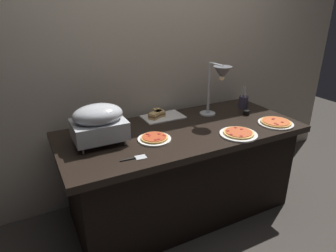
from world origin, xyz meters
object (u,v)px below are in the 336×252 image
object	(u,v)px
pizza_plate_front	(239,134)
sandwich_platter	(160,115)
heat_lamp	(220,78)
pizza_plate_center	(154,138)
sauce_cup_near	(246,112)
serving_spatula	(135,158)
pizza_plate_raised_stand	(276,123)
chafing_dish	(99,122)
utensil_holder	(243,102)

from	to	relation	value
pizza_plate_front	sandwich_platter	xyz separation A→B (m)	(-0.36, 0.60, 0.01)
heat_lamp	pizza_plate_center	distance (m)	0.74
sauce_cup_near	serving_spatula	bearing A→B (deg)	-165.65
sauce_cup_near	pizza_plate_raised_stand	bearing A→B (deg)	-77.18
chafing_dish	pizza_plate_front	size ratio (longest dim) A/B	1.28
chafing_dish	heat_lamp	size ratio (longest dim) A/B	0.78
pizza_plate_center	serving_spatula	distance (m)	0.30
pizza_plate_front	serving_spatula	distance (m)	0.82
serving_spatula	pizza_plate_raised_stand	bearing A→B (deg)	0.84
pizza_plate_center	chafing_dish	bearing A→B (deg)	159.91
sandwich_platter	utensil_holder	xyz separation A→B (m)	(0.81, -0.12, 0.04)
sandwich_platter	heat_lamp	bearing A→B (deg)	-31.71
pizza_plate_center	sandwich_platter	distance (m)	0.45
pizza_plate_center	serving_spatula	bearing A→B (deg)	-139.39
pizza_plate_front	sandwich_platter	world-z (taller)	sandwich_platter
chafing_dish	sandwich_platter	distance (m)	0.66
heat_lamp	utensil_holder	world-z (taller)	heat_lamp
pizza_plate_front	pizza_plate_raised_stand	distance (m)	0.41
pizza_plate_front	sandwich_platter	size ratio (longest dim) A/B	0.81
heat_lamp	pizza_plate_center	xyz separation A→B (m)	(-0.65, -0.13, -0.34)
chafing_dish	utensil_holder	size ratio (longest dim) A/B	1.66
pizza_plate_front	sandwich_platter	distance (m)	0.70
sauce_cup_near	heat_lamp	bearing A→B (deg)	173.92
pizza_plate_center	sandwich_platter	world-z (taller)	sandwich_platter
chafing_dish	sandwich_platter	world-z (taller)	chafing_dish
sandwich_platter	serving_spatula	bearing A→B (deg)	-128.22
chafing_dish	serving_spatula	size ratio (longest dim) A/B	2.10
pizza_plate_center	pizza_plate_raised_stand	bearing A→B (deg)	-10.06
pizza_plate_front	serving_spatula	xyz separation A→B (m)	(-0.82, 0.01, -0.01)
pizza_plate_raised_stand	serving_spatula	xyz separation A→B (m)	(-1.23, -0.02, -0.01)
pizza_plate_raised_stand	chafing_dish	bearing A→B (deg)	167.22
pizza_plate_center	utensil_holder	bearing A→B (deg)	14.35
sandwich_platter	sauce_cup_near	xyz separation A→B (m)	(0.71, -0.29, 0.00)
pizza_plate_center	pizza_plate_raised_stand	size ratio (longest dim) A/B	0.86
heat_lamp	sauce_cup_near	world-z (taller)	heat_lamp
serving_spatula	sauce_cup_near	bearing A→B (deg)	14.35
heat_lamp	sauce_cup_near	xyz separation A→B (m)	(0.29, -0.03, -0.33)
pizza_plate_front	sauce_cup_near	world-z (taller)	sauce_cup_near
pizza_plate_center	pizza_plate_front	bearing A→B (deg)	-19.48
chafing_dish	sandwich_platter	xyz separation A→B (m)	(0.59, 0.26, -0.14)
chafing_dish	pizza_plate_raised_stand	size ratio (longest dim) A/B	1.28
pizza_plate_front	pizza_plate_center	world-z (taller)	same
sandwich_platter	serving_spatula	xyz separation A→B (m)	(-0.46, -0.59, -0.02)
heat_lamp	chafing_dish	bearing A→B (deg)	-179.81
heat_lamp	sauce_cup_near	bearing A→B (deg)	-6.08
serving_spatula	utensil_holder	bearing A→B (deg)	20.01
pizza_plate_front	pizza_plate_center	distance (m)	0.63
chafing_dish	serving_spatula	bearing A→B (deg)	-68.48
pizza_plate_raised_stand	sandwich_platter	xyz separation A→B (m)	(-0.77, 0.57, 0.01)
pizza_plate_center	sauce_cup_near	xyz separation A→B (m)	(0.94, 0.10, 0.01)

